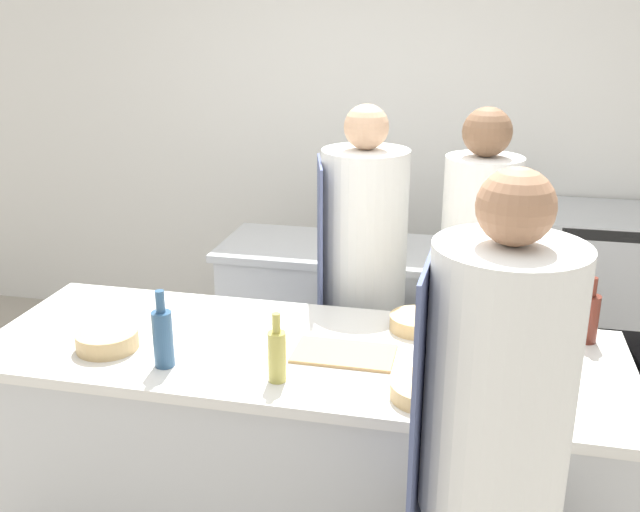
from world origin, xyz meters
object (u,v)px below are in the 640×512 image
(bottle_cooking_oil, at_px, (277,354))
(oven_range, at_px, (603,298))
(chef_at_stove, at_px, (475,298))
(bowl_prep_small, at_px, (417,322))
(bottle_wine, at_px, (163,336))
(chef_at_prep_near, at_px, (489,482))
(cup, at_px, (477,373))
(bottle_olive_oil, at_px, (489,307))
(stockpot, at_px, (364,235))
(chef_at_pass_far, at_px, (362,290))
(bowl_mixing_large, at_px, (107,340))
(bottle_vinegar, at_px, (588,316))
(bowl_ceramic_blue, at_px, (426,390))

(bottle_cooking_oil, bearing_deg, oven_range, 55.29)
(chef_at_stove, height_order, bowl_prep_small, chef_at_stove)
(bottle_cooking_oil, bearing_deg, bowl_prep_small, 50.60)
(bottle_wine, bearing_deg, bottle_cooking_oil, -2.16)
(chef_at_prep_near, relative_size, cup, 18.20)
(bottle_olive_oil, bearing_deg, bottle_cooking_oil, -140.24)
(oven_range, distance_m, stockpot, 1.53)
(stockpot, bearing_deg, oven_range, 24.57)
(bottle_olive_oil, bearing_deg, bowl_prep_small, -167.09)
(chef_at_pass_far, distance_m, bowl_mixing_large, 1.21)
(bottle_wine, bearing_deg, cup, 5.06)
(chef_at_stove, xyz_separation_m, stockpot, (-0.58, 0.45, 0.12))
(bottle_wine, xyz_separation_m, bowl_mixing_large, (-0.27, 0.08, -0.08))
(bottle_wine, bearing_deg, bottle_olive_oil, 26.80)
(chef_at_stove, xyz_separation_m, bottle_wine, (-1.08, -0.93, 0.13))
(cup, bearing_deg, bowl_mixing_large, -179.33)
(chef_at_prep_near, height_order, chef_at_pass_far, chef_at_prep_near)
(bottle_wine, height_order, bowl_prep_small, bottle_wine)
(chef_at_pass_far, distance_m, bottle_vinegar, 1.04)
(cup, bearing_deg, bottle_olive_oil, 85.59)
(chef_at_prep_near, bearing_deg, chef_at_pass_far, 25.30)
(chef_at_pass_far, xyz_separation_m, bowl_ceramic_blue, (0.37, -0.98, 0.06))
(bottle_cooking_oil, relative_size, bowl_ceramic_blue, 1.07)
(oven_range, xyz_separation_m, cup, (-0.72, -1.89, 0.42))
(bottle_wine, relative_size, bowl_prep_small, 1.32)
(bowl_ceramic_blue, bearing_deg, stockpot, 107.29)
(chef_at_stove, relative_size, bowl_prep_small, 7.87)
(chef_at_stove, xyz_separation_m, bottle_vinegar, (0.42, -0.39, 0.12))
(chef_at_pass_far, height_order, bottle_olive_oil, chef_at_pass_far)
(bottle_olive_oil, xyz_separation_m, bowl_prep_small, (-0.27, -0.06, -0.07))
(bottle_cooking_oil, bearing_deg, bowl_ceramic_blue, -0.59)
(bottle_vinegar, relative_size, bottle_cooking_oil, 1.04)
(bottle_wine, height_order, stockpot, bottle_wine)
(oven_range, bearing_deg, chef_at_pass_far, -140.73)
(bottle_vinegar, bearing_deg, cup, -132.41)
(chef_at_pass_far, height_order, stockpot, chef_at_pass_far)
(bottle_vinegar, bearing_deg, bottle_cooking_oil, -152.56)
(chef_at_stove, height_order, bowl_ceramic_blue, chef_at_stove)
(oven_range, height_order, bottle_vinegar, bottle_vinegar)
(bowl_prep_small, bearing_deg, oven_range, 57.09)
(chef_at_prep_near, relative_size, bottle_wine, 6.05)
(chef_at_prep_near, relative_size, bowl_ceramic_blue, 7.46)
(bottle_vinegar, bearing_deg, stockpot, 139.99)
(chef_at_stove, relative_size, cup, 17.91)
(chef_at_stove, height_order, bowl_mixing_large, chef_at_stove)
(chef_at_stove, height_order, bottle_wine, chef_at_stove)
(chef_at_stove, relative_size, bottle_wine, 5.95)
(chef_at_prep_near, xyz_separation_m, bowl_mixing_large, (-1.41, 0.49, 0.05))
(chef_at_prep_near, relative_size, bottle_olive_oil, 7.25)
(chef_at_prep_near, bearing_deg, bowl_prep_small, 19.61)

